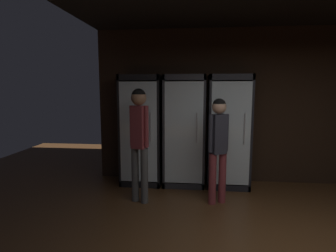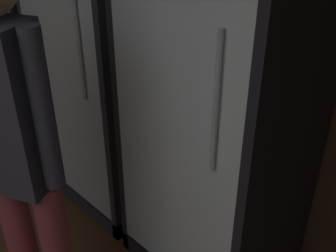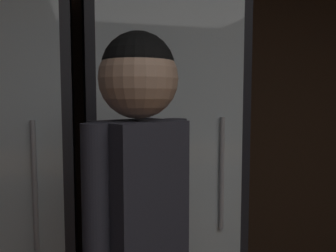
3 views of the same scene
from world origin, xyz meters
The scene contains 4 objects.
cooler_far_left centered at (-2.13, 2.74, 0.96)m, with size 0.72×0.59×1.96m.
cooler_left centered at (-1.36, 2.74, 0.96)m, with size 0.72×0.59×1.96m.
cooler_center centered at (-0.59, 2.74, 0.95)m, with size 0.72×0.59×1.96m.
shopper_near centered at (-0.82, 1.93, 0.96)m, with size 0.30×0.24×1.58m.
Camera 2 is at (0.34, 1.49, 1.68)m, focal length 43.62 mm.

